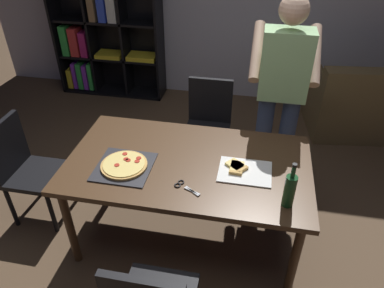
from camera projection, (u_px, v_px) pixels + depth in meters
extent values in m
plane|color=brown|center=(189.00, 233.00, 3.03)|extent=(12.00, 12.00, 0.00)
cube|color=#4C331E|center=(188.00, 164.00, 2.61)|extent=(1.73, 0.98, 0.04)
cylinder|color=#4C331E|center=(70.00, 227.00, 2.61)|extent=(0.06, 0.06, 0.71)
cylinder|color=#4C331E|center=(294.00, 262.00, 2.37)|extent=(0.06, 0.06, 0.71)
cylinder|color=#4C331E|center=(112.00, 159.00, 3.27)|extent=(0.06, 0.06, 0.71)
cylinder|color=#4C331E|center=(290.00, 180.00, 3.03)|extent=(0.06, 0.06, 0.71)
cube|color=black|center=(207.00, 132.00, 3.49)|extent=(0.42, 0.42, 0.04)
cube|color=black|center=(210.00, 100.00, 3.51)|extent=(0.42, 0.04, 0.45)
cylinder|color=black|center=(185.00, 160.00, 3.51)|extent=(0.04, 0.04, 0.41)
cylinder|color=black|center=(222.00, 164.00, 3.45)|extent=(0.04, 0.04, 0.41)
cylinder|color=black|center=(192.00, 139.00, 3.80)|extent=(0.04, 0.04, 0.41)
cylinder|color=black|center=(226.00, 143.00, 3.74)|extent=(0.04, 0.04, 0.41)
cube|color=black|center=(37.00, 175.00, 2.98)|extent=(0.42, 0.42, 0.04)
cube|color=black|center=(7.00, 148.00, 2.86)|extent=(0.04, 0.42, 0.45)
cylinder|color=black|center=(52.00, 213.00, 2.93)|extent=(0.04, 0.04, 0.41)
cylinder|color=black|center=(72.00, 184.00, 3.22)|extent=(0.04, 0.04, 0.41)
cylinder|color=black|center=(12.00, 207.00, 2.99)|extent=(0.04, 0.04, 0.41)
cylinder|color=black|center=(35.00, 179.00, 3.28)|extent=(0.04, 0.04, 0.41)
cube|color=brown|center=(382.00, 112.00, 4.26)|extent=(1.79, 1.05, 0.40)
cube|color=brown|center=(320.00, 87.00, 4.14)|extent=(0.26, 0.86, 0.20)
cube|color=black|center=(56.00, 18.00, 4.70)|extent=(0.03, 0.35, 1.95)
cube|color=black|center=(159.00, 24.00, 4.49)|extent=(0.03, 0.35, 1.95)
cube|color=black|center=(115.00, 90.00, 5.14)|extent=(1.40, 0.35, 0.03)
cube|color=black|center=(111.00, 18.00, 4.72)|extent=(1.40, 0.03, 1.95)
cube|color=black|center=(111.00, 57.00, 4.86)|extent=(1.34, 0.29, 0.03)
cube|color=black|center=(106.00, 21.00, 4.59)|extent=(1.34, 0.29, 0.03)
cube|color=black|center=(90.00, 20.00, 4.63)|extent=(0.03, 0.29, 1.89)
cube|color=black|center=(123.00, 22.00, 4.56)|extent=(0.03, 0.29, 1.89)
cube|color=yellow|center=(73.00, 77.00, 5.13)|extent=(0.07, 0.22, 0.26)
cube|color=purple|center=(77.00, 74.00, 5.09)|extent=(0.05, 0.22, 0.36)
cube|color=green|center=(83.00, 74.00, 5.08)|extent=(0.07, 0.22, 0.36)
cube|color=purple|center=(88.00, 75.00, 5.07)|extent=(0.06, 0.22, 0.34)
cube|color=green|center=(93.00, 75.00, 5.05)|extent=(0.05, 0.22, 0.37)
cube|color=green|center=(67.00, 39.00, 4.82)|extent=(0.09, 0.22, 0.39)
cube|color=red|center=(76.00, 41.00, 4.80)|extent=(0.11, 0.22, 0.37)
cube|color=#B21E66|center=(86.00, 43.00, 4.80)|extent=(0.09, 0.22, 0.32)
cube|color=yellow|center=(110.00, 55.00, 4.82)|extent=(0.34, 0.25, 0.05)
cube|color=yellow|center=(142.00, 57.00, 4.75)|extent=(0.38, 0.25, 0.06)
cube|color=olive|center=(94.00, 7.00, 4.50)|extent=(0.08, 0.22, 0.31)
cube|color=blue|center=(103.00, 5.00, 4.46)|extent=(0.09, 0.22, 0.37)
cube|color=silver|center=(113.00, 4.00, 4.43)|extent=(0.11, 0.22, 0.40)
cylinder|color=#38476B|center=(285.00, 145.00, 3.24)|extent=(0.14, 0.14, 0.95)
cylinder|color=#38476B|center=(262.00, 143.00, 3.27)|extent=(0.14, 0.14, 0.95)
cube|color=#99CC8C|center=(286.00, 65.00, 2.82)|extent=(0.38, 0.22, 0.55)
sphere|color=#E0B293|center=(294.00, 10.00, 2.58)|extent=(0.22, 0.22, 0.22)
cylinder|color=#E0B293|center=(315.00, 55.00, 2.91)|extent=(0.09, 0.50, 0.39)
cylinder|color=#E0B293|center=(257.00, 51.00, 2.99)|extent=(0.09, 0.50, 0.39)
cube|color=#2D2D33|center=(124.00, 167.00, 2.54)|extent=(0.38, 0.38, 0.01)
cylinder|color=tan|center=(124.00, 165.00, 2.53)|extent=(0.32, 0.32, 0.02)
cylinder|color=#EACC6B|center=(124.00, 164.00, 2.52)|extent=(0.29, 0.29, 0.01)
cylinder|color=#B22819|center=(117.00, 165.00, 2.50)|extent=(0.04, 0.04, 0.00)
cylinder|color=#B22819|center=(125.00, 154.00, 2.61)|extent=(0.04, 0.04, 0.00)
cylinder|color=#B22819|center=(137.00, 161.00, 2.54)|extent=(0.04, 0.04, 0.00)
cylinder|color=#B22819|center=(139.00, 158.00, 2.57)|extent=(0.04, 0.04, 0.00)
cylinder|color=#B22819|center=(128.00, 160.00, 2.55)|extent=(0.04, 0.04, 0.00)
cylinder|color=#B22819|center=(126.00, 159.00, 2.56)|extent=(0.04, 0.04, 0.00)
cube|color=white|center=(245.00, 172.00, 2.50)|extent=(0.36, 0.28, 0.01)
cube|color=#EACC6B|center=(237.00, 168.00, 2.51)|extent=(0.10, 0.14, 0.02)
cube|color=tan|center=(236.00, 173.00, 2.46)|extent=(0.09, 0.03, 0.02)
cube|color=#EACC6B|center=(236.00, 166.00, 2.53)|extent=(0.17, 0.16, 0.02)
cube|color=tan|center=(243.00, 170.00, 2.49)|extent=(0.08, 0.09, 0.02)
cylinder|color=#194723|center=(289.00, 191.00, 2.18)|extent=(0.07, 0.07, 0.22)
cylinder|color=#194723|center=(293.00, 172.00, 2.09)|extent=(0.03, 0.03, 0.08)
cylinder|color=black|center=(295.00, 165.00, 2.07)|extent=(0.03, 0.03, 0.02)
cube|color=silver|center=(192.00, 191.00, 2.33)|extent=(0.12, 0.06, 0.01)
cube|color=silver|center=(192.00, 191.00, 2.33)|extent=(0.10, 0.08, 0.01)
torus|color=black|center=(182.00, 182.00, 2.40)|extent=(0.06, 0.06, 0.01)
torus|color=black|center=(177.00, 185.00, 2.38)|extent=(0.06, 0.06, 0.01)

